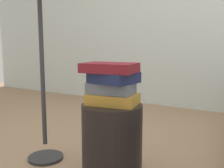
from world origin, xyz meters
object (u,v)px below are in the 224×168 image
(side_table, at_px, (112,142))
(book_slate, at_px, (111,88))
(book_navy, at_px, (114,78))
(book_maroon, at_px, (110,68))
(book_ochre, at_px, (114,99))

(side_table, distance_m, book_slate, 0.32)
(book_slate, bearing_deg, book_navy, 0.93)
(side_table, xyz_separation_m, book_maroon, (-0.01, -0.01, 0.44))
(side_table, height_order, book_ochre, book_ochre)
(side_table, bearing_deg, book_navy, 57.18)
(book_ochre, relative_size, book_navy, 1.19)
(book_maroon, bearing_deg, book_ochre, 45.63)
(book_ochre, distance_m, book_maroon, 0.18)
(side_table, relative_size, book_navy, 1.93)
(book_slate, xyz_separation_m, book_maroon, (0.00, -0.02, 0.12))
(book_maroon, bearing_deg, book_slate, 89.30)
(book_navy, bearing_deg, book_ochre, -164.07)
(side_table, relative_size, book_slate, 1.74)
(side_table, relative_size, book_ochre, 1.62)
(book_slate, bearing_deg, book_maroon, -89.95)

